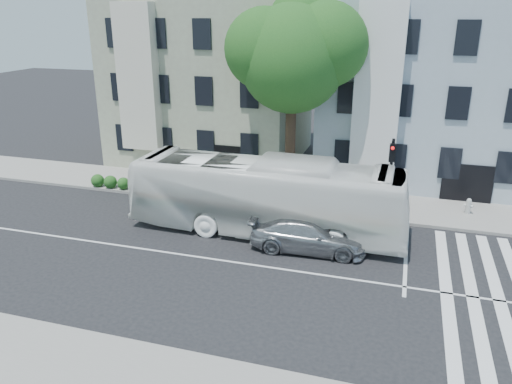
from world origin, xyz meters
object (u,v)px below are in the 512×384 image
at_px(bus, 266,196).
at_px(fire_hydrant, 468,206).
at_px(sedan, 308,234).
at_px(traffic_signal, 391,170).

relative_size(bus, fire_hydrant, 15.93).
bearing_deg(bus, fire_hydrant, -61.90).
relative_size(sedan, traffic_signal, 1.19).
bearing_deg(traffic_signal, bus, -159.08).
bearing_deg(traffic_signal, sedan, -133.91).
bearing_deg(fire_hydrant, bus, -152.52).
relative_size(bus, traffic_signal, 3.03).
xyz_separation_m(bus, fire_hydrant, (9.28, 4.83, -1.23)).
distance_m(bus, sedan, 2.79).
bearing_deg(traffic_signal, fire_hydrant, 23.97).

